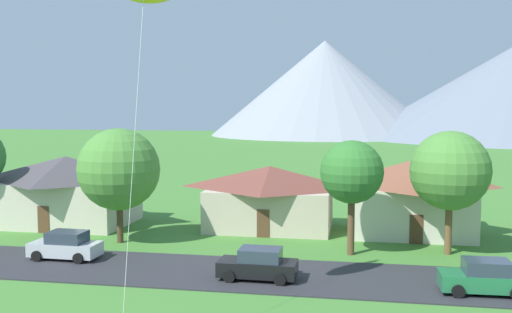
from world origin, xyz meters
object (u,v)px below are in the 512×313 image
at_px(tree_center, 450,171).
at_px(tree_near_right, 352,173).
at_px(parked_car_black_mid_west, 258,265).
at_px(parked_car_green_east_end, 484,278).
at_px(house_right_center, 66,189).
at_px(house_rightmost, 413,195).
at_px(parked_car_silver_west_end, 66,246).
at_px(house_left_center, 270,196).
at_px(tree_left_of_center, 119,169).

relative_size(tree_center, tree_near_right, 1.08).
xyz_separation_m(parked_car_black_mid_west, parked_car_green_east_end, (11.43, -0.35, 0.00)).
xyz_separation_m(house_right_center, house_rightmost, (26.63, 1.16, 0.03)).
relative_size(parked_car_silver_west_end, parked_car_green_east_end, 0.99).
bearing_deg(tree_center, parked_car_black_mid_west, -144.79).
bearing_deg(tree_center, parked_car_silver_west_end, -166.39).
height_order(house_left_center, parked_car_green_east_end, house_left_center).
relative_size(tree_near_right, parked_car_black_mid_west, 1.71).
xyz_separation_m(house_rightmost, tree_near_right, (-4.30, -6.94, 2.39)).
bearing_deg(parked_car_black_mid_west, parked_car_green_east_end, -1.75).
bearing_deg(parked_car_black_mid_west, tree_near_right, 53.36).
bearing_deg(tree_left_of_center, parked_car_black_mid_west, -32.49).
relative_size(house_right_center, parked_car_black_mid_west, 2.54).
height_order(tree_left_of_center, parked_car_black_mid_west, tree_left_of_center).
height_order(tree_center, parked_car_green_east_end, tree_center).
relative_size(tree_left_of_center, parked_car_black_mid_west, 1.86).
xyz_separation_m(house_right_center, tree_center, (28.36, -4.57, 2.52)).
bearing_deg(house_right_center, tree_left_of_center, -38.17).
bearing_deg(parked_car_green_east_end, house_right_center, 156.61).
bearing_deg(tree_left_of_center, parked_car_green_east_end, -18.03).
xyz_separation_m(house_left_center, tree_left_of_center, (-9.38, -6.28, 2.55)).
bearing_deg(house_right_center, house_left_center, 3.50).
bearing_deg(parked_car_green_east_end, tree_left_of_center, 161.97).
height_order(house_rightmost, tree_center, tree_center).
xyz_separation_m(tree_near_right, parked_car_silver_west_end, (-17.01, -4.37, -4.33)).
distance_m(parked_car_black_mid_west, parked_car_green_east_end, 11.43).
xyz_separation_m(tree_center, parked_car_green_east_end, (0.63, -7.97, -4.43)).
distance_m(house_left_center, parked_car_green_east_end, 18.74).
distance_m(parked_car_silver_west_end, parked_car_black_mid_west, 12.41).
bearing_deg(parked_car_green_east_end, house_rightmost, 99.78).
bearing_deg(parked_car_silver_west_end, tree_center, 13.61).
bearing_deg(house_left_center, parked_car_black_mid_west, -83.70).
distance_m(house_rightmost, tree_near_right, 8.50).
bearing_deg(tree_near_right, tree_center, 11.34).
height_order(house_rightmost, parked_car_black_mid_west, house_rightmost).
bearing_deg(parked_car_silver_west_end, parked_car_black_mid_west, -9.47).
bearing_deg(house_rightmost, tree_center, -73.18).
relative_size(house_right_center, parked_car_silver_west_end, 2.53).
distance_m(house_right_center, parked_car_silver_west_end, 11.61).
bearing_deg(parked_car_green_east_end, parked_car_black_mid_west, 178.25).
relative_size(house_left_center, tree_left_of_center, 1.27).
xyz_separation_m(tree_left_of_center, tree_near_right, (15.60, -0.49, 0.17)).
bearing_deg(parked_car_silver_west_end, tree_near_right, 14.40).
height_order(house_left_center, parked_car_silver_west_end, house_left_center).
distance_m(house_rightmost, parked_car_green_east_end, 14.03).
height_order(tree_near_right, parked_car_black_mid_west, tree_near_right).
distance_m(tree_left_of_center, parked_car_green_east_end, 23.77).
bearing_deg(tree_left_of_center, house_left_center, 33.80).
relative_size(house_rightmost, parked_car_silver_west_end, 2.11).
distance_m(house_rightmost, parked_car_black_mid_west, 16.25).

